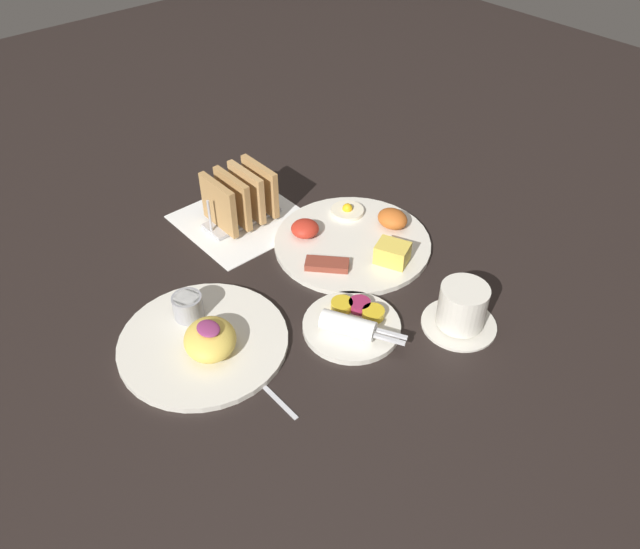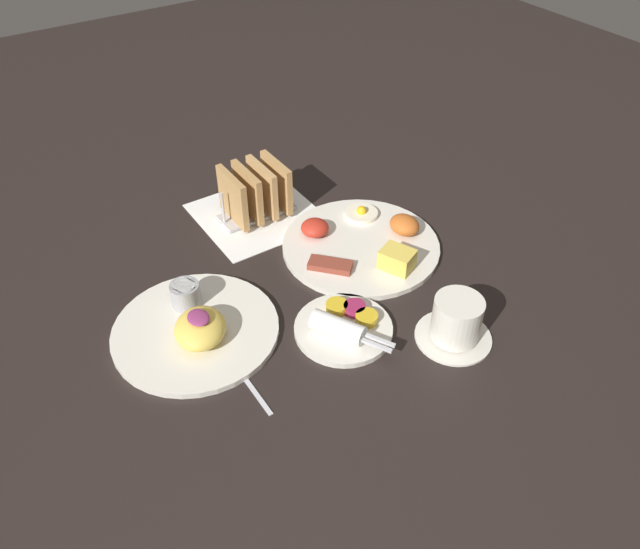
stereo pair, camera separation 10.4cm
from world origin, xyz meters
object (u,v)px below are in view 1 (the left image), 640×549
object	(u,v)px
plate_condiments	(352,323)
coffee_cup	(462,309)
toast_rack	(240,198)
plate_foreground	(204,338)
plate_breakfast	(355,240)

from	to	relation	value
plate_condiments	coffee_cup	distance (m)	0.17
toast_rack	coffee_cup	world-z (taller)	toast_rack
toast_rack	plate_foreground	bearing A→B (deg)	-45.86
toast_rack	coffee_cup	xyz separation A→B (m)	(0.46, 0.09, -0.02)
plate_foreground	toast_rack	distance (m)	0.33
coffee_cup	plate_breakfast	bearing A→B (deg)	175.76
plate_foreground	coffee_cup	size ratio (longest dim) A/B	2.19
plate_condiments	coffee_cup	xyz separation A→B (m)	(0.11, 0.13, 0.02)
plate_breakfast	toast_rack	distance (m)	0.23
plate_condiments	toast_rack	world-z (taller)	toast_rack
plate_breakfast	coffee_cup	distance (m)	0.26
plate_breakfast	toast_rack	bearing A→B (deg)	-150.68
toast_rack	plate_breakfast	bearing A→B (deg)	29.32
plate_condiments	coffee_cup	size ratio (longest dim) A/B	1.45
plate_breakfast	plate_condiments	world-z (taller)	plate_breakfast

